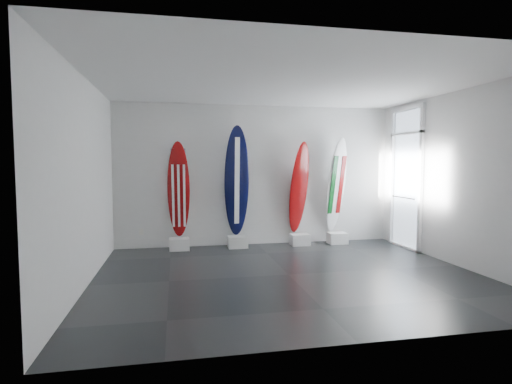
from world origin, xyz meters
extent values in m
plane|color=black|center=(0.00, 0.00, 0.00)|extent=(6.00, 6.00, 0.00)
plane|color=white|center=(0.00, 0.00, 3.00)|extent=(6.00, 6.00, 0.00)
plane|color=silver|center=(0.00, 2.50, 1.50)|extent=(6.00, 0.00, 6.00)
plane|color=silver|center=(0.00, -2.50, 1.50)|extent=(6.00, 0.00, 6.00)
plane|color=silver|center=(-3.00, 0.00, 1.50)|extent=(0.00, 5.00, 5.00)
plane|color=silver|center=(3.00, 0.00, 1.50)|extent=(0.00, 5.00, 5.00)
cube|color=white|center=(-1.68, 2.18, 0.12)|extent=(0.40, 0.30, 0.24)
ellipsoid|color=maroon|center=(-1.68, 2.28, 1.22)|extent=(0.46, 0.40, 1.97)
cube|color=white|center=(-0.48, 2.18, 0.12)|extent=(0.40, 0.30, 0.24)
ellipsoid|color=black|center=(-0.48, 2.28, 1.39)|extent=(0.53, 0.25, 2.31)
cube|color=white|center=(0.88, 2.18, 0.12)|extent=(0.40, 0.30, 0.24)
ellipsoid|color=maroon|center=(0.88, 2.28, 1.23)|extent=(0.57, 0.55, 2.00)
cube|color=white|center=(1.73, 2.18, 0.12)|extent=(0.40, 0.30, 0.24)
ellipsoid|color=white|center=(1.73, 2.28, 1.28)|extent=(0.58, 0.55, 2.09)
cube|color=silver|center=(-2.45, 2.48, 0.35)|extent=(0.09, 0.02, 0.13)
camera|label=1|loc=(-1.73, -6.06, 1.77)|focal=28.31mm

